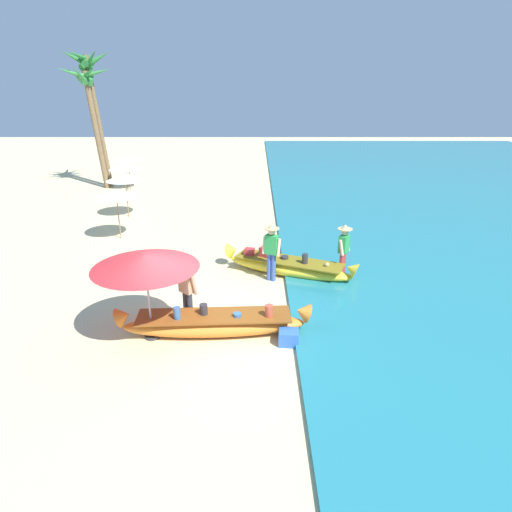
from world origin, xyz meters
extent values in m
plane|color=beige|center=(0.00, 0.00, 0.00)|extent=(80.00, 80.00, 0.00)
ellipsoid|color=orange|center=(0.32, -0.05, 0.24)|extent=(4.23, 0.99, 0.48)
cone|color=orange|center=(-1.73, -0.15, 0.53)|extent=(0.45, 0.49, 0.54)
cone|color=orange|center=(2.37, 0.05, 0.53)|extent=(0.45, 0.49, 0.54)
cube|color=brown|center=(0.32, -0.05, 0.48)|extent=(3.56, 0.97, 0.04)
cylinder|color=#B74C38|center=(1.59, -0.10, 0.63)|extent=(0.19, 0.19, 0.30)
cylinder|color=#386699|center=(0.86, -0.11, 0.53)|extent=(0.19, 0.19, 0.10)
cylinder|color=#2D2D33|center=(0.08, -0.01, 0.62)|extent=(0.18, 0.18, 0.27)
cylinder|color=#386699|center=(-0.50, -0.22, 0.63)|extent=(0.16, 0.16, 0.30)
ellipsoid|color=yellow|center=(2.28, 3.40, 0.23)|extent=(3.90, 2.31, 0.47)
cone|color=yellow|center=(0.54, 4.17, 0.52)|extent=(0.59, 0.61, 0.55)
cone|color=yellow|center=(4.03, 2.63, 0.52)|extent=(0.59, 0.61, 0.55)
cube|color=olive|center=(2.28, 3.40, 0.47)|extent=(3.33, 2.07, 0.04)
sphere|color=tan|center=(3.36, 2.90, 0.54)|extent=(0.14, 0.14, 0.14)
cylinder|color=#2D2D33|center=(2.74, 3.14, 0.62)|extent=(0.18, 0.18, 0.31)
cylinder|color=#2D2D33|center=(2.16, 3.51, 0.52)|extent=(0.24, 0.24, 0.10)
cube|color=#B73333|center=(1.59, 3.71, 0.62)|extent=(0.44, 0.42, 0.31)
cube|color=#B73333|center=(1.08, 3.86, 0.58)|extent=(0.35, 0.33, 0.22)
cylinder|color=#3D5BA8|center=(1.80, 2.97, 0.42)|extent=(0.14, 0.14, 0.85)
cylinder|color=#3D5BA8|center=(1.68, 3.03, 0.42)|extent=(0.14, 0.14, 0.85)
cube|color=green|center=(1.74, 3.00, 1.13)|extent=(0.42, 0.35, 0.57)
cylinder|color=beige|center=(1.94, 2.88, 1.08)|extent=(0.16, 0.21, 0.52)
cylinder|color=beige|center=(1.52, 3.08, 1.08)|extent=(0.16, 0.21, 0.52)
sphere|color=beige|center=(1.74, 3.00, 1.53)|extent=(0.22, 0.22, 0.22)
cylinder|color=tan|center=(1.74, 3.00, 1.61)|extent=(0.44, 0.44, 0.02)
cone|color=tan|center=(1.74, 3.00, 1.68)|extent=(0.26, 0.26, 0.12)
cylinder|color=#333842|center=(-0.41, 0.54, 0.42)|extent=(0.14, 0.14, 0.83)
cylinder|color=#333842|center=(-0.31, 0.45, 0.42)|extent=(0.14, 0.14, 0.83)
cube|color=tan|center=(-0.36, 0.49, 1.15)|extent=(0.42, 0.40, 0.63)
cylinder|color=tan|center=(-0.52, 0.66, 1.10)|extent=(0.20, 0.22, 0.57)
cylinder|color=tan|center=(-0.17, 0.36, 1.10)|extent=(0.20, 0.22, 0.57)
sphere|color=tan|center=(-0.36, 0.49, 1.58)|extent=(0.22, 0.22, 0.22)
cylinder|color=#B2383D|center=(3.92, 3.33, 0.40)|extent=(0.14, 0.14, 0.79)
cylinder|color=#B2383D|center=(3.85, 3.21, 0.40)|extent=(0.14, 0.14, 0.79)
cube|color=green|center=(3.89, 3.27, 1.05)|extent=(0.38, 0.42, 0.52)
cylinder|color=beige|center=(4.03, 3.45, 1.00)|extent=(0.20, 0.18, 0.48)
cylinder|color=beige|center=(3.78, 3.06, 1.00)|extent=(0.20, 0.18, 0.48)
sphere|color=beige|center=(3.89, 3.27, 1.44)|extent=(0.22, 0.22, 0.22)
cylinder|color=tan|center=(3.89, 3.27, 1.52)|extent=(0.44, 0.44, 0.02)
cone|color=tan|center=(3.89, 3.27, 1.59)|extent=(0.26, 0.26, 0.12)
cylinder|color=#B7B7BC|center=(-1.11, -0.18, 1.02)|extent=(0.05, 0.05, 2.03)
cone|color=red|center=(-1.11, -0.18, 1.90)|extent=(2.35, 2.35, 0.31)
cylinder|color=#333338|center=(-1.11, -0.18, 0.03)|extent=(0.36, 0.36, 0.06)
cylinder|color=#8E6B47|center=(-3.81, 6.81, 0.95)|extent=(0.04, 0.04, 1.90)
cone|color=silver|center=(-3.81, 6.81, 1.75)|extent=(1.60, 1.60, 0.32)
cylinder|color=#8E6B47|center=(-4.29, 9.75, 0.95)|extent=(0.04, 0.04, 1.90)
cone|color=silver|center=(-4.29, 9.75, 1.75)|extent=(1.60, 1.60, 0.32)
cylinder|color=#8E6B47|center=(-4.99, 12.40, 0.95)|extent=(0.04, 0.04, 1.90)
cone|color=silver|center=(-4.99, 12.40, 1.75)|extent=(1.60, 1.60, 0.32)
cylinder|color=#8E6B47|center=(-5.60, 15.09, 0.95)|extent=(0.04, 0.04, 1.90)
cone|color=silver|center=(-5.60, 15.09, 1.75)|extent=(1.60, 1.60, 0.32)
cylinder|color=brown|center=(-7.17, 15.79, 3.40)|extent=(0.79, 0.28, 6.83)
cone|color=#287033|center=(-6.95, 15.82, 6.53)|extent=(1.71, 0.44, 1.19)
cone|color=#287033|center=(-7.14, 16.23, 6.57)|extent=(1.34, 1.76, 1.11)
cone|color=#287033|center=(-7.51, 16.30, 6.64)|extent=(0.65, 1.91, 0.91)
cone|color=#287033|center=(-7.82, 15.94, 6.59)|extent=(1.56, 0.85, 1.02)
cone|color=#287033|center=(-7.80, 15.56, 6.58)|extent=(1.52, 1.16, 1.05)
cone|color=#287033|center=(-7.57, 15.37, 6.71)|extent=(0.86, 1.69, 0.71)
cone|color=#287033|center=(-7.11, 15.48, 6.53)|extent=(1.38, 1.35, 1.17)
cylinder|color=brown|center=(-7.23, 15.44, 3.02)|extent=(0.73, 0.28, 6.06)
cone|color=#337F3D|center=(-6.97, 15.45, 5.92)|extent=(1.79, 0.39, 0.76)
cone|color=#337F3D|center=(-7.13, 15.75, 5.93)|extent=(1.46, 1.42, 0.75)
cone|color=#337F3D|center=(-7.50, 15.93, 5.84)|extent=(0.52, 1.82, 0.99)
cone|color=#337F3D|center=(-7.91, 15.62, 5.82)|extent=(1.78, 0.99, 1.05)
cone|color=#337F3D|center=(-7.86, 15.19, 5.89)|extent=(1.69, 1.24, 0.85)
cone|color=#337F3D|center=(-7.50, 14.96, 5.77)|extent=(0.50, 1.71, 1.17)
cone|color=#337F3D|center=(-7.18, 15.16, 5.91)|extent=(1.29, 1.31, 0.79)
cube|color=blue|center=(2.02, -0.47, 0.17)|extent=(0.48, 0.42, 0.34)
camera|label=1|loc=(1.29, -9.11, 5.50)|focal=31.30mm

